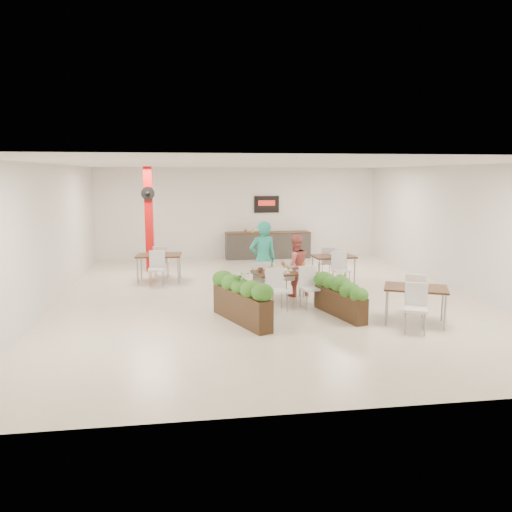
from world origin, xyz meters
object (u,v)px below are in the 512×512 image
Objects in this scene: diner_man at (263,259)px; planter_left at (241,297)px; service_counter at (268,244)px; side_table_c at (416,293)px; red_column at (149,218)px; side_table_a at (159,259)px; side_table_b at (333,260)px; main_table at (284,276)px; planter_right at (340,294)px; diner_woman at (295,265)px.

planter_left is (-0.76, -2.03, -0.41)m from diner_man.
service_counter is 1.82× the size of side_table_c.
red_column reaches higher than planter_left.
side_table_b is (4.77, -0.90, -0.01)m from side_table_a.
main_table is at bearing 49.97° from planter_left.
planter_right is at bearing -52.89° from red_column.
side_table_b is 1.00× the size of side_table_c.
side_table_a is at bearing 166.33° from side_table_b.
service_counter reaches higher than side_table_a.
planter_left is (2.15, -5.79, -1.12)m from red_column.
side_table_a is 7.16m from side_table_c.
diner_man is 2.35m from planter_right.
diner_woman reaches higher than side_table_b.
service_counter is 1.61× the size of diner_man.
main_table and side_table_b have the same top height.
red_column is 4.81m from diner_man.
service_counter is 1.78× the size of planter_right.
side_table_b is at bearing 121.67° from side_table_c.
planter_right is 1.02× the size of side_table_a.
diner_woman reaches higher than side_table_c.
diner_man is at bearing 69.43° from planter_left.
planter_right is at bearing -87.96° from service_counter.
main_table is (3.30, -4.42, -1.01)m from red_column.
service_counter reaches higher than main_table.
red_column reaches higher than service_counter.
red_column is 5.73m from side_table_b.
planter_left is at bearing -175.77° from planter_right.
side_table_c is (3.43, -0.58, 0.11)m from planter_left.
side_table_a and side_table_c have the same top height.
diner_man reaches higher than side_table_a.
main_table is 3.00m from side_table_c.
side_table_c is at bearing -48.81° from red_column.
side_table_b is at bearing 48.23° from main_table.
side_table_b is at bearing -145.75° from diner_woman.
side_table_b is at bearing -25.24° from red_column.
side_table_b is at bearing -6.99° from side_table_a.
diner_woman is 0.93× the size of side_table_b.
side_table_a and side_table_b have the same top height.
red_column is 1.07× the size of service_counter.
diner_woman reaches higher than planter_left.
red_column is 5.36m from diner_woman.
side_table_a is at bearing 161.96° from side_table_c.
service_counter reaches higher than planter_left.
red_column is at bearing -62.35° from diner_man.
side_table_c is (5.25, -4.87, -0.01)m from side_table_a.
side_table_b is (1.80, 2.02, -0.01)m from main_table.
main_table is at bearing -53.23° from red_column.
planter_right is at bearing 96.39° from diner_woman.
service_counter is 7.51m from planter_right.
side_table_b reaches higher than planter_right.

